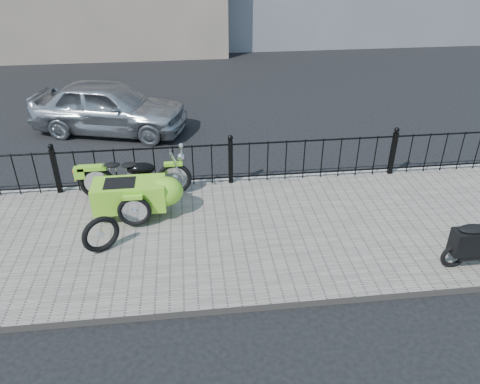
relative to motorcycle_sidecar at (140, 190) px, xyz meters
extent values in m
plane|color=black|center=(1.79, -0.34, -0.59)|extent=(120.00, 120.00, 0.00)
cube|color=slate|center=(1.79, -0.84, -0.53)|extent=(30.00, 3.80, 0.12)
cube|color=gray|center=(1.79, 1.10, -0.53)|extent=(30.00, 0.10, 0.12)
cylinder|color=black|center=(1.79, 0.96, 0.40)|extent=(14.00, 0.04, 0.04)
cylinder|color=black|center=(1.79, 0.96, -0.35)|extent=(14.00, 0.04, 0.04)
cube|color=black|center=(-1.71, 0.96, 0.01)|extent=(0.09, 0.09, 0.96)
sphere|color=black|center=(-1.71, 0.96, 0.55)|extent=(0.11, 0.11, 0.11)
cube|color=black|center=(1.79, 0.96, 0.01)|extent=(0.09, 0.09, 0.96)
sphere|color=black|center=(1.79, 0.96, 0.55)|extent=(0.11, 0.11, 0.11)
cube|color=black|center=(5.29, 0.96, 0.01)|extent=(0.09, 0.09, 0.96)
sphere|color=black|center=(5.29, 0.96, 0.55)|extent=(0.11, 0.11, 0.11)
torus|color=black|center=(0.62, 0.61, -0.13)|extent=(0.69, 0.09, 0.69)
torus|color=black|center=(-0.88, 0.61, -0.13)|extent=(0.69, 0.09, 0.69)
torus|color=black|center=(-0.08, -0.53, -0.13)|extent=(0.60, 0.08, 0.60)
cube|color=gray|center=(-0.13, 0.61, -0.11)|extent=(0.34, 0.22, 0.24)
cylinder|color=black|center=(-0.13, 0.61, -0.18)|extent=(1.40, 0.04, 0.04)
ellipsoid|color=black|center=(-0.01, 0.61, 0.13)|extent=(0.54, 0.29, 0.26)
cylinder|color=silver|center=(0.80, 0.61, 0.49)|extent=(0.03, 0.56, 0.03)
cylinder|color=silver|center=(0.68, 0.61, 0.18)|extent=(0.25, 0.04, 0.59)
sphere|color=silver|center=(0.78, 0.61, 0.35)|extent=(0.15, 0.15, 0.15)
cube|color=#84D928|center=(0.62, 0.61, 0.20)|extent=(0.36, 0.12, 0.06)
cube|color=#84D928|center=(-0.93, 0.61, 0.21)|extent=(0.55, 0.16, 0.08)
ellipsoid|color=black|center=(-0.23, 0.61, 0.23)|extent=(0.31, 0.22, 0.08)
ellipsoid|color=black|center=(-0.55, 0.61, 0.25)|extent=(0.31, 0.22, 0.08)
sphere|color=red|center=(-1.28, 0.61, 0.15)|extent=(0.07, 0.07, 0.07)
cube|color=yellow|center=(-1.30, 0.71, -0.03)|extent=(0.02, 0.14, 0.10)
cube|color=#84D928|center=(-0.18, -0.14, 0.00)|extent=(1.30, 0.62, 0.50)
ellipsoid|color=#84D928|center=(0.47, -0.14, 0.02)|extent=(0.65, 0.60, 0.54)
cube|color=black|center=(-0.33, -0.14, 0.23)|extent=(0.55, 0.43, 0.06)
cube|color=#84D928|center=(-0.08, -0.53, 0.16)|extent=(0.34, 0.11, 0.06)
torus|color=black|center=(5.01, -2.24, -0.26)|extent=(0.43, 0.07, 0.43)
cube|color=black|center=(5.22, -2.24, 0.00)|extent=(0.58, 0.27, 0.42)
ellipsoid|color=black|center=(5.22, -2.24, 0.24)|extent=(0.49, 0.25, 0.10)
torus|color=black|center=(-0.58, -1.15, -0.15)|extent=(0.61, 0.43, 0.66)
imported|color=#ADB0B4|center=(-1.08, 4.37, 0.10)|extent=(4.34, 2.67, 1.38)
camera|label=1|loc=(0.96, -7.68, 4.32)|focal=35.00mm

